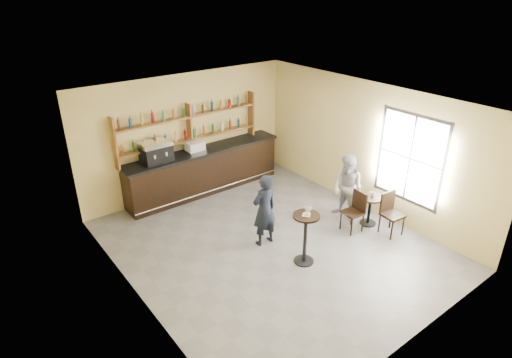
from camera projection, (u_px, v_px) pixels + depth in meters
floor at (271, 245)px, 9.45m from camera, size 7.00×7.00×0.00m
ceiling at (273, 103)px, 8.08m from camera, size 7.00×7.00×0.00m
wall_back at (188, 134)px, 11.27m from camera, size 7.00×0.00×7.00m
wall_front at (424, 261)px, 6.26m from camera, size 7.00×0.00×7.00m
wall_left at (133, 227)px, 7.11m from camera, size 0.00×7.00×7.00m
wall_right at (367, 147)px, 10.42m from camera, size 0.00×7.00×7.00m
window_pane at (410, 159)px, 9.51m from camera, size 0.00×2.00×2.00m
window_frame at (410, 159)px, 9.51m from camera, size 0.04×1.70×2.10m
shelf_unit at (190, 128)px, 11.09m from camera, size 4.00×0.26×1.40m
liquor_bottles at (189, 122)px, 11.02m from camera, size 3.68×0.10×1.00m
bar_counter at (204, 171)px, 11.58m from camera, size 4.48×0.87×1.21m
espresso_machine at (156, 152)px, 10.48m from camera, size 0.75×0.51×0.52m
pastry_case at (195, 147)px, 11.13m from camera, size 0.49×0.41×0.28m
pedestal_table at (305, 239)px, 8.66m from camera, size 0.67×0.67×1.11m
napkin at (306, 215)px, 8.42m from camera, size 0.22×0.22×0.00m
donut at (307, 214)px, 8.41m from camera, size 0.17×0.17×0.05m
cup_pedestal at (308, 209)px, 8.55m from camera, size 0.17×0.17×0.11m
man_main at (264, 210)px, 9.18m from camera, size 0.61×0.40×1.65m
cafe_table at (369, 210)px, 10.11m from camera, size 0.74×0.74×0.73m
cup_cafe at (373, 194)px, 9.96m from camera, size 0.11×0.11×0.10m
chair_west at (353, 212)px, 9.79m from camera, size 0.45×0.45×0.96m
chair_south at (393, 215)px, 9.65m from camera, size 0.48×0.48×1.01m
patron_second at (347, 188)px, 10.15m from camera, size 0.63×0.81×1.63m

